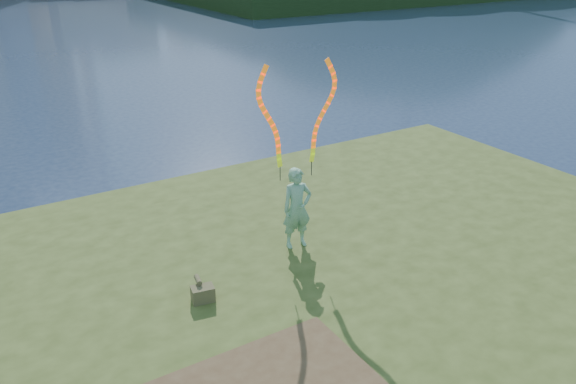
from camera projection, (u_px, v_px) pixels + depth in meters
ground at (293, 297)px, 11.27m from camera, size 320.00×320.00×0.00m
grassy_knoll at (366, 348)px, 9.34m from camera, size 20.00×18.00×0.80m
woman_with_ribbons at (297, 182)px, 11.03m from camera, size 2.06×0.51×4.07m
canvas_bag at (203, 293)px, 9.73m from camera, size 0.43×0.48×0.37m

